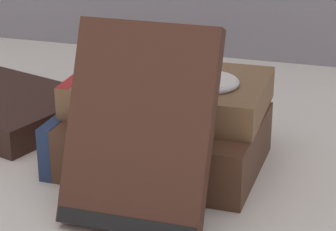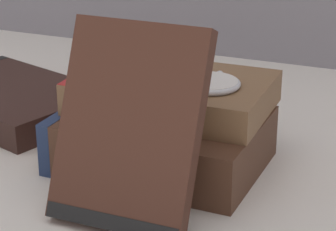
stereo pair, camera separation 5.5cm
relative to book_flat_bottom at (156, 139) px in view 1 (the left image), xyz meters
name	(u,v)px [view 1 (the left image)]	position (x,y,z in m)	size (l,w,h in m)	color
ground_plane	(135,161)	(-0.02, 0.00, -0.02)	(3.00, 3.00, 0.00)	silver
book_flat_bottom	(156,139)	(0.00, 0.00, 0.00)	(0.18, 0.13, 0.05)	#4C2D1E
book_flat_top	(164,92)	(0.00, 0.02, 0.04)	(0.18, 0.12, 0.03)	brown
book_leaning_front	(139,134)	(0.02, -0.10, 0.05)	(0.11, 0.08, 0.15)	#422319
pocket_watch	(209,82)	(0.05, 0.01, 0.06)	(0.05, 0.06, 0.01)	silver
reading_glasses	(154,105)	(-0.05, 0.14, -0.02)	(0.12, 0.08, 0.00)	#4C3828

